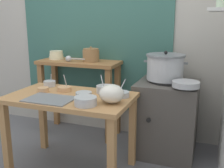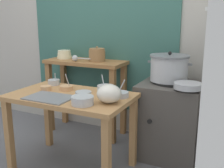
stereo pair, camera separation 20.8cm
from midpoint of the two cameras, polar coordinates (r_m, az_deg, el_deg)
The scene contains 19 objects.
ground_plane at distance 2.74m, azimuth -7.57°, elevation -17.00°, with size 9.00×9.00×0.00m, color slate.
wall_back at distance 3.29m, azimuth 3.64°, elevation 12.14°, with size 4.40×0.12×2.60m.
prep_table at distance 2.49m, azimuth -6.20°, elevation -4.67°, with size 1.10×0.66×0.72m.
back_shelf_table at distance 3.27m, azimuth -3.69°, elevation 1.10°, with size 0.96×0.40×0.90m.
stove_block at distance 2.88m, azimuth 14.06°, elevation -7.20°, with size 0.60×0.61×0.78m.
steamer_pot at distance 2.77m, azimuth 13.97°, elevation 3.28°, with size 0.44×0.39×0.29m.
clay_pot at distance 3.15m, azimuth -1.24°, elevation 6.07°, with size 0.19×0.19×0.17m.
bowl_stack_enamel at distance 3.40m, azimuth -8.19°, elevation 6.07°, with size 0.17×0.17×0.10m.
ladle at distance 3.17m, azimuth -5.71°, elevation 5.37°, with size 0.27×0.07×0.07m.
serving_tray at distance 2.38m, azimuth -10.45°, elevation -2.82°, with size 0.40×0.28×0.01m, color slate.
plastic_bag at distance 2.19m, azimuth 2.11°, elevation -2.06°, with size 0.20×0.20×0.15m, color silver.
wide_pan at distance 2.52m, azimuth 17.85°, elevation -0.38°, with size 0.25×0.25×0.05m, color #B7BABF.
prep_bowl_0 at distance 2.37m, azimuth 4.28°, elevation -2.16°, with size 0.15×0.15×0.16m.
prep_bowl_1 at distance 2.83m, azimuth -10.00°, elevation 0.41°, with size 0.12×0.12×0.13m.
prep_bowl_2 at distance 2.39m, azimuth -3.51°, elevation -2.04°, with size 0.14×0.14×0.04m.
prep_bowl_3 at distance 2.16m, azimuth -3.43°, elevation -3.40°, with size 0.18×0.18×0.07m.
prep_bowl_4 at distance 2.51m, azimuth 1.02°, elevation -0.99°, with size 0.16×0.16×0.16m.
prep_bowl_5 at distance 2.61m, azimuth -7.23°, elevation -0.74°, with size 0.13×0.13×0.16m.
prep_bowl_6 at distance 2.63m, azimuth -11.46°, elevation -0.83°, with size 0.10×0.10×0.04m.
Camera 2 is at (1.41, -1.91, 1.39)m, focal length 43.82 mm.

